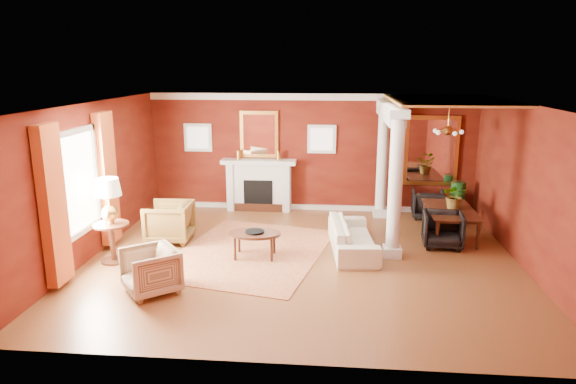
# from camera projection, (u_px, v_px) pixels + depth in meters

# --- Properties ---
(ground) EXTENTS (8.00, 8.00, 0.00)m
(ground) POSITION_uv_depth(u_px,v_px,m) (302.00, 259.00, 9.69)
(ground) COLOR brown
(ground) RESTS_ON ground
(room_shell) EXTENTS (8.04, 7.04, 2.92)m
(room_shell) POSITION_uv_depth(u_px,v_px,m) (303.00, 154.00, 9.20)
(room_shell) COLOR #621D0D
(room_shell) RESTS_ON ground
(fireplace) EXTENTS (1.85, 0.42, 1.29)m
(fireplace) POSITION_uv_depth(u_px,v_px,m) (259.00, 185.00, 12.85)
(fireplace) COLOR silver
(fireplace) RESTS_ON ground
(overmantel_mirror) EXTENTS (0.95, 0.07, 1.15)m
(overmantel_mirror) POSITION_uv_depth(u_px,v_px,m) (259.00, 134.00, 12.68)
(overmantel_mirror) COLOR gold
(overmantel_mirror) RESTS_ON fireplace
(flank_window_left) EXTENTS (0.70, 0.07, 0.70)m
(flank_window_left) POSITION_uv_depth(u_px,v_px,m) (198.00, 138.00, 12.85)
(flank_window_left) COLOR silver
(flank_window_left) RESTS_ON room_shell
(flank_window_right) EXTENTS (0.70, 0.07, 0.70)m
(flank_window_right) POSITION_uv_depth(u_px,v_px,m) (322.00, 139.00, 12.58)
(flank_window_right) COLOR silver
(flank_window_right) RESTS_ON room_shell
(left_window) EXTENTS (0.21, 2.55, 2.60)m
(left_window) POSITION_uv_depth(u_px,v_px,m) (82.00, 189.00, 9.10)
(left_window) COLOR white
(left_window) RESTS_ON room_shell
(column_front) EXTENTS (0.36, 0.36, 2.80)m
(column_front) POSITION_uv_depth(u_px,v_px,m) (395.00, 184.00, 9.49)
(column_front) COLOR silver
(column_front) RESTS_ON ground
(column_back) EXTENTS (0.36, 0.36, 2.80)m
(column_back) POSITION_uv_depth(u_px,v_px,m) (382.00, 158.00, 12.10)
(column_back) COLOR silver
(column_back) RESTS_ON ground
(header_beam) EXTENTS (0.30, 3.20, 0.32)m
(header_beam) POSITION_uv_depth(u_px,v_px,m) (390.00, 112.00, 10.75)
(header_beam) COLOR silver
(header_beam) RESTS_ON column_front
(amber_ceiling) EXTENTS (2.30, 3.40, 0.04)m
(amber_ceiling) POSITION_uv_depth(u_px,v_px,m) (448.00, 100.00, 10.44)
(amber_ceiling) COLOR #D88E3F
(amber_ceiling) RESTS_ON room_shell
(dining_mirror) EXTENTS (1.30, 0.07, 1.70)m
(dining_mirror) POSITION_uv_depth(u_px,v_px,m) (431.00, 151.00, 12.40)
(dining_mirror) COLOR gold
(dining_mirror) RESTS_ON room_shell
(chandelier) EXTENTS (0.60, 0.62, 0.75)m
(chandelier) POSITION_uv_depth(u_px,v_px,m) (448.00, 131.00, 10.64)
(chandelier) COLOR #C18E3C
(chandelier) RESTS_ON room_shell
(crown_trim) EXTENTS (8.00, 0.08, 0.16)m
(crown_trim) POSITION_uv_depth(u_px,v_px,m) (312.00, 97.00, 12.35)
(crown_trim) COLOR silver
(crown_trim) RESTS_ON room_shell
(base_trim) EXTENTS (8.00, 0.08, 0.12)m
(base_trim) POSITION_uv_depth(u_px,v_px,m) (311.00, 207.00, 13.02)
(base_trim) COLOR silver
(base_trim) RESTS_ON ground
(rug) EXTENTS (3.40, 4.09, 0.01)m
(rug) POSITION_uv_depth(u_px,v_px,m) (250.00, 252.00, 10.04)
(rug) COLOR maroon
(rug) RESTS_ON ground
(sofa) EXTENTS (0.79, 2.09, 0.80)m
(sofa) POSITION_uv_depth(u_px,v_px,m) (353.00, 232.00, 10.03)
(sofa) COLOR #EDE4C7
(sofa) RESTS_ON ground
(armchair_leopard) EXTENTS (0.85, 0.91, 0.91)m
(armchair_leopard) POSITION_uv_depth(u_px,v_px,m) (169.00, 220.00, 10.60)
(armchair_leopard) COLOR black
(armchair_leopard) RESTS_ON ground
(armchair_stripe) EXTENTS (1.07, 1.08, 0.81)m
(armchair_stripe) POSITION_uv_depth(u_px,v_px,m) (151.00, 269.00, 8.20)
(armchair_stripe) COLOR tan
(armchair_stripe) RESTS_ON ground
(coffee_table) EXTENTS (0.98, 0.98, 0.50)m
(coffee_table) POSITION_uv_depth(u_px,v_px,m) (255.00, 235.00, 9.69)
(coffee_table) COLOR black
(coffee_table) RESTS_ON ground
(coffee_book) EXTENTS (0.16, 0.03, 0.22)m
(coffee_book) POSITION_uv_depth(u_px,v_px,m) (253.00, 227.00, 9.66)
(coffee_book) COLOR black
(coffee_book) RESTS_ON coffee_table
(side_table) EXTENTS (0.64, 0.64, 1.59)m
(side_table) POSITION_uv_depth(u_px,v_px,m) (109.00, 206.00, 9.32)
(side_table) COLOR black
(side_table) RESTS_ON ground
(dining_table) EXTENTS (0.63, 1.74, 0.97)m
(dining_table) POSITION_uv_depth(u_px,v_px,m) (452.00, 215.00, 10.87)
(dining_table) COLOR black
(dining_table) RESTS_ON ground
(dining_chair_near) EXTENTS (0.82, 0.78, 0.78)m
(dining_chair_near) POSITION_uv_depth(u_px,v_px,m) (443.00, 228.00, 10.28)
(dining_chair_near) COLOR black
(dining_chair_near) RESTS_ON ground
(dining_chair_far) EXTENTS (0.77, 0.73, 0.74)m
(dining_chair_far) POSITION_uv_depth(u_px,v_px,m) (428.00, 203.00, 12.26)
(dining_chair_far) COLOR black
(dining_chair_far) RESTS_ON ground
(green_urn) EXTENTS (0.38, 0.38, 0.90)m
(green_urn) POSITION_uv_depth(u_px,v_px,m) (457.00, 204.00, 12.20)
(green_urn) COLOR #123A17
(green_urn) RESTS_ON ground
(potted_plant) EXTENTS (0.58, 0.63, 0.44)m
(potted_plant) POSITION_uv_depth(u_px,v_px,m) (456.00, 182.00, 10.74)
(potted_plant) COLOR #26591E
(potted_plant) RESTS_ON dining_table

